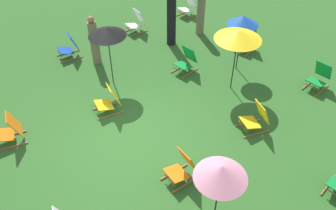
{
  "coord_description": "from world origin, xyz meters",
  "views": [
    {
      "loc": [
        5.49,
        -2.95,
        6.55
      ],
      "look_at": [
        0.0,
        1.2,
        0.5
      ],
      "focal_mm": 37.52,
      "sensor_mm": 36.0,
      "label": 1
    }
  ],
  "objects_px": {
    "deckchair_4": "(182,167)",
    "umbrella_2": "(238,35)",
    "umbrella_1": "(107,32)",
    "umbrella_3": "(243,21)",
    "deckchair_13": "(136,22)",
    "umbrella_0": "(221,172)",
    "deckchair_10": "(256,118)",
    "deckchair_6": "(186,61)",
    "deckchair_3": "(109,100)",
    "deckchair_8": "(247,40)",
    "person_1": "(94,41)",
    "deckchair_0": "(188,6)",
    "deckchair_1": "(10,130)",
    "deckchair_5": "(69,47)",
    "person_2": "(201,11)",
    "deckchair_9": "(319,77)",
    "person_0": "(171,21)"
  },
  "relations": [
    {
      "from": "deckchair_13",
      "to": "deckchair_6",
      "type": "bearing_deg",
      "value": -2.86
    },
    {
      "from": "deckchair_8",
      "to": "person_0",
      "type": "bearing_deg",
      "value": -149.36
    },
    {
      "from": "deckchair_0",
      "to": "deckchair_10",
      "type": "distance_m",
      "value": 6.56
    },
    {
      "from": "deckchair_0",
      "to": "person_1",
      "type": "distance_m",
      "value": 4.57
    },
    {
      "from": "deckchair_5",
      "to": "person_2",
      "type": "relative_size",
      "value": 0.44
    },
    {
      "from": "deckchair_8",
      "to": "umbrella_1",
      "type": "xyz_separation_m",
      "value": [
        -1.14,
        -4.6,
        1.36
      ]
    },
    {
      "from": "umbrella_1",
      "to": "umbrella_3",
      "type": "relative_size",
      "value": 1.02
    },
    {
      "from": "person_1",
      "to": "umbrella_0",
      "type": "bearing_deg",
      "value": -106.87
    },
    {
      "from": "umbrella_3",
      "to": "deckchair_1",
      "type": "bearing_deg",
      "value": -99.52
    },
    {
      "from": "deckchair_6",
      "to": "deckchair_1",
      "type": "bearing_deg",
      "value": -101.13
    },
    {
      "from": "umbrella_1",
      "to": "person_2",
      "type": "relative_size",
      "value": 0.99
    },
    {
      "from": "deckchair_10",
      "to": "person_2",
      "type": "bearing_deg",
      "value": 172.7
    },
    {
      "from": "deckchair_4",
      "to": "deckchair_3",
      "type": "bearing_deg",
      "value": -175.89
    },
    {
      "from": "deckchair_5",
      "to": "deckchair_9",
      "type": "xyz_separation_m",
      "value": [
        5.96,
        5.14,
        0.0
      ]
    },
    {
      "from": "deckchair_3",
      "to": "umbrella_1",
      "type": "height_order",
      "value": "umbrella_1"
    },
    {
      "from": "deckchair_1",
      "to": "person_1",
      "type": "bearing_deg",
      "value": 133.88
    },
    {
      "from": "deckchair_10",
      "to": "deckchair_6",
      "type": "bearing_deg",
      "value": -166.76
    },
    {
      "from": "deckchair_13",
      "to": "umbrella_1",
      "type": "relative_size",
      "value": 0.45
    },
    {
      "from": "deckchair_3",
      "to": "deckchair_8",
      "type": "distance_m",
      "value": 5.33
    },
    {
      "from": "deckchair_5",
      "to": "umbrella_3",
      "type": "relative_size",
      "value": 0.46
    },
    {
      "from": "deckchair_8",
      "to": "umbrella_0",
      "type": "distance_m",
      "value": 6.9
    },
    {
      "from": "deckchair_4",
      "to": "umbrella_2",
      "type": "relative_size",
      "value": 0.43
    },
    {
      "from": "deckchair_5",
      "to": "person_2",
      "type": "bearing_deg",
      "value": 82.37
    },
    {
      "from": "deckchair_5",
      "to": "umbrella_0",
      "type": "height_order",
      "value": "umbrella_0"
    },
    {
      "from": "deckchair_13",
      "to": "umbrella_0",
      "type": "relative_size",
      "value": 0.47
    },
    {
      "from": "deckchair_0",
      "to": "deckchair_6",
      "type": "xyz_separation_m",
      "value": [
        2.88,
        -2.46,
        0.0
      ]
    },
    {
      "from": "umbrella_1",
      "to": "deckchair_1",
      "type": "bearing_deg",
      "value": -79.76
    },
    {
      "from": "deckchair_3",
      "to": "umbrella_3",
      "type": "height_order",
      "value": "umbrella_3"
    },
    {
      "from": "deckchair_13",
      "to": "person_2",
      "type": "height_order",
      "value": "person_2"
    },
    {
      "from": "deckchair_3",
      "to": "deckchair_6",
      "type": "xyz_separation_m",
      "value": [
        -0.22,
        2.88,
        0.0
      ]
    },
    {
      "from": "deckchair_3",
      "to": "umbrella_3",
      "type": "distance_m",
      "value": 4.5
    },
    {
      "from": "deckchair_0",
      "to": "deckchair_6",
      "type": "height_order",
      "value": "same"
    },
    {
      "from": "person_0",
      "to": "person_1",
      "type": "height_order",
      "value": "person_0"
    },
    {
      "from": "deckchair_13",
      "to": "umbrella_0",
      "type": "distance_m",
      "value": 8.17
    },
    {
      "from": "umbrella_1",
      "to": "deckchair_9",
      "type": "bearing_deg",
      "value": 50.8
    },
    {
      "from": "deckchair_0",
      "to": "person_2",
      "type": "height_order",
      "value": "person_2"
    },
    {
      "from": "deckchair_4",
      "to": "deckchair_8",
      "type": "bearing_deg",
      "value": 120.58
    },
    {
      "from": "deckchair_5",
      "to": "person_0",
      "type": "height_order",
      "value": "person_0"
    },
    {
      "from": "deckchair_5",
      "to": "deckchair_13",
      "type": "distance_m",
      "value": 2.68
    },
    {
      "from": "deckchair_9",
      "to": "umbrella_2",
      "type": "distance_m",
      "value": 2.94
    },
    {
      "from": "umbrella_1",
      "to": "deckchair_5",
      "type": "bearing_deg",
      "value": -169.17
    },
    {
      "from": "umbrella_2",
      "to": "person_1",
      "type": "distance_m",
      "value": 4.51
    },
    {
      "from": "umbrella_2",
      "to": "deckchair_5",
      "type": "bearing_deg",
      "value": -145.32
    },
    {
      "from": "umbrella_2",
      "to": "deckchair_1",
      "type": "bearing_deg",
      "value": -106.57
    },
    {
      "from": "umbrella_2",
      "to": "deckchair_8",
      "type": "bearing_deg",
      "value": 122.05
    },
    {
      "from": "deckchair_4",
      "to": "umbrella_1",
      "type": "distance_m",
      "value": 4.31
    },
    {
      "from": "deckchair_3",
      "to": "deckchair_9",
      "type": "height_order",
      "value": "same"
    },
    {
      "from": "deckchair_3",
      "to": "person_0",
      "type": "relative_size",
      "value": 0.45
    },
    {
      "from": "umbrella_2",
      "to": "person_0",
      "type": "height_order",
      "value": "umbrella_2"
    },
    {
      "from": "person_2",
      "to": "deckchair_8",
      "type": "bearing_deg",
      "value": -179.41
    }
  ]
}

